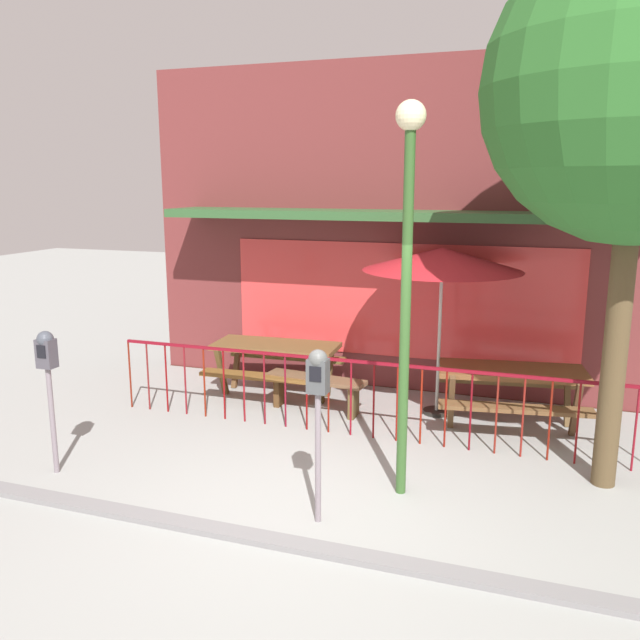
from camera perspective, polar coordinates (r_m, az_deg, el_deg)
ground at (r=6.48m, az=-1.10°, el=-16.32°), size 40.00×40.00×0.00m
pub_storefront at (r=9.80m, az=7.38°, el=7.88°), size 7.90×1.44×4.79m
patio_fence_front at (r=7.95m, az=3.73°, el=-5.68°), size 6.66×0.04×0.97m
picnic_table_left at (r=9.50m, az=-3.89°, el=-3.05°), size 1.87×1.45×0.79m
picnic_table_right at (r=8.60m, az=16.40°, el=-5.14°), size 1.98×1.61×0.79m
patio_umbrella at (r=8.57m, az=10.65°, el=5.18°), size 2.07×2.07×2.25m
patio_bench at (r=8.91m, az=-0.38°, el=-5.78°), size 1.43×0.48×0.48m
parking_meter_near at (r=7.38m, az=-22.74°, el=-3.60°), size 0.18×0.17×1.56m
parking_meter_far at (r=5.80m, az=-0.18°, el=-6.18°), size 0.18×0.17×1.64m
street_lamp at (r=6.17m, az=7.64°, el=6.48°), size 0.28×0.28×3.79m
curb_edge at (r=5.96m, az=-3.34°, el=-19.06°), size 11.05×0.20×0.11m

